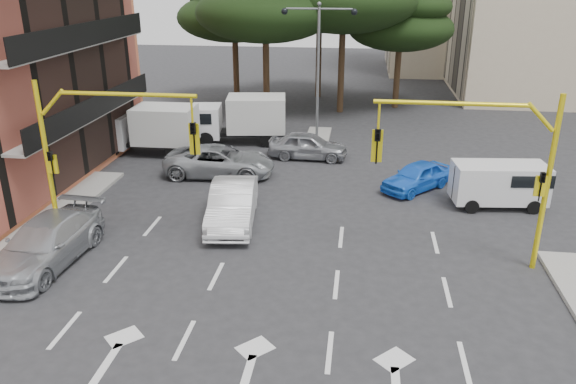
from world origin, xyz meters
name	(u,v)px	position (x,y,z in m)	size (l,w,h in m)	color
ground	(275,280)	(0.00, 0.00, 0.00)	(120.00, 120.00, 0.00)	#28282B
median_strip	(317,141)	(0.00, 16.00, 0.07)	(1.40, 6.00, 0.15)	gray
pine_left_near	(266,2)	(-3.94, 21.96, 7.60)	(9.15, 9.15, 10.23)	#382616
pine_left_far	(235,9)	(-6.94, 25.96, 6.91)	(8.32, 8.32, 9.30)	#382616
pine_right	(402,20)	(5.06, 25.96, 6.22)	(7.49, 7.49, 8.37)	#382616
signal_mast_right	(493,158)	(6.80, 1.99, 3.88)	(5.79, 0.37, 6.00)	yellow
signal_mast_left	(92,142)	(-6.80, 1.99, 3.88)	(5.79, 0.37, 6.00)	yellow
street_lamp_center	(318,49)	(0.00, 16.00, 5.43)	(4.16, 0.36, 7.77)	slate
car_white_hatch	(233,204)	(-2.38, 4.26, 0.81)	(1.71, 4.91, 1.62)	silver
car_blue_compact	(417,176)	(5.21, 9.00, 0.64)	(1.51, 3.76, 1.28)	blue
car_silver_wagon	(46,243)	(-8.00, 0.13, 0.77)	(2.16, 5.31, 1.54)	#A0A3A8
car_silver_cross_a	(220,161)	(-4.26, 9.67, 0.74)	(2.47, 5.36, 1.49)	#9EA1A5
car_silver_cross_b	(308,145)	(-0.22, 12.97, 0.72)	(1.70, 4.22, 1.44)	#95979D
van_white	(499,185)	(8.50, 7.46, 0.96)	(1.74, 3.85, 1.93)	silver
box_truck_a	(148,130)	(-9.00, 12.68, 1.34)	(2.28, 5.44, 2.67)	silver
box_truck_b	(240,120)	(-4.50, 15.50, 1.37)	(2.34, 5.56, 2.74)	white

